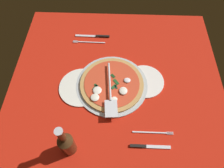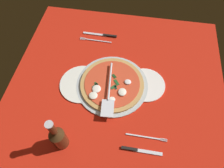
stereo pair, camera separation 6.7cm
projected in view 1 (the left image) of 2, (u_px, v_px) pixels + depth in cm
name	position (u px, v px, depth cm)	size (l,w,h in cm)	color
ground_plane	(116.00, 86.00, 105.81)	(109.36, 109.36, 0.80)	red
checker_pattern	(116.00, 86.00, 105.43)	(109.36, 109.36, 0.10)	silver
pizza_pan	(112.00, 86.00, 104.76)	(36.43, 36.43, 1.05)	#AFB9BC
dinner_plate_left	(81.00, 87.00, 104.31)	(22.52, 22.52, 1.00)	white
dinner_plate_right	(145.00, 81.00, 106.16)	(20.01, 20.01, 1.00)	white
pizza	(112.00, 85.00, 103.52)	(32.32, 32.32, 2.72)	tan
pizza_server	(110.00, 91.00, 98.81)	(6.62, 30.70, 1.00)	silver
place_setting_near	(150.00, 140.00, 90.18)	(20.21, 14.06, 1.40)	white
place_setting_far	(93.00, 39.00, 121.98)	(21.38, 11.44, 1.40)	white
beer_bottle	(67.00, 143.00, 81.55)	(6.35, 6.35, 22.66)	#412814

